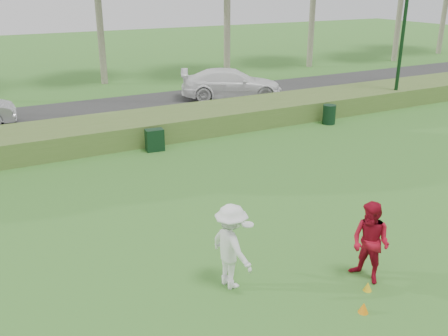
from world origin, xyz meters
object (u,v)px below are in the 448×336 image
trash_bin (329,114)px  player_white (231,246)px  cone_yellow (368,286)px  car_right (232,84)px  utility_cabinet (155,140)px  cone_orange (364,308)px  player_red (370,243)px

trash_bin → player_white: bearing=-137.6°
cone_yellow → car_right: size_ratio=0.04×
trash_bin → car_right: bearing=103.1°
cone_yellow → trash_bin: (7.89, 11.09, 0.35)m
cone_yellow → utility_cabinet: (-0.74, 11.19, 0.33)m
car_right → player_white: bearing=175.1°
cone_orange → player_red: bearing=44.4°
cone_yellow → car_right: car_right is taller
player_white → trash_bin: bearing=-55.6°
cone_yellow → car_right: 18.90m
player_white → cone_yellow: player_white is taller
player_white → cone_orange: bearing=-146.0°
player_red → cone_yellow: size_ratio=9.05×
cone_orange → trash_bin: (8.50, 11.63, 0.33)m
trash_bin → utility_cabinet: bearing=179.3°
player_white → cone_yellow: (2.53, -1.59, -0.87)m
cone_orange → car_right: (6.94, 18.33, 0.76)m
trash_bin → cone_yellow: bearing=-125.4°
player_white → player_red: size_ratio=1.03×
cone_yellow → player_white: bearing=148.0°
player_red → cone_yellow: 0.95m
player_white → utility_cabinet: player_white is taller
trash_bin → cone_orange: bearing=-126.2°
player_white → player_red: player_white is taller
player_white → car_right: 18.47m
player_red → car_right: bearing=147.8°
player_white → trash_bin: size_ratio=2.15×
cone_yellow → utility_cabinet: 11.22m
player_white → car_right: size_ratio=0.34×
cone_yellow → trash_bin: bearing=54.6°
cone_yellow → trash_bin: size_ratio=0.23×
player_red → cone_yellow: player_red is taller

